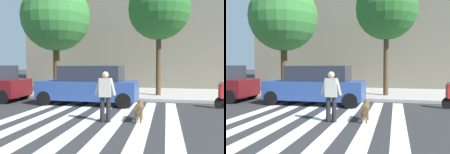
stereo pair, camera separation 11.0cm
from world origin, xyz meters
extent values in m
plane|color=#2B2B2D|center=(0.00, 5.85, 0.00)|extent=(160.00, 160.00, 0.00)
cube|color=#A59F9B|center=(0.00, 14.71, 0.07)|extent=(80.00, 6.00, 0.15)
cube|color=silver|center=(-1.11, 5.85, 0.00)|extent=(0.45, 11.11, 0.01)
cube|color=silver|center=(-0.21, 5.85, 0.00)|extent=(0.45, 11.11, 0.01)
cube|color=silver|center=(0.69, 5.85, 0.00)|extent=(0.45, 11.11, 0.01)
cube|color=silver|center=(1.59, 5.85, 0.00)|extent=(0.45, 11.11, 0.01)
cube|color=silver|center=(2.49, 5.85, 0.00)|extent=(0.45, 11.11, 0.01)
cube|color=silver|center=(3.39, 5.85, 0.00)|extent=(0.45, 11.11, 0.01)
cylinder|color=black|center=(-4.37, 9.53, 0.33)|extent=(0.66, 0.23, 0.66)
cylinder|color=black|center=(-4.40, 11.32, 0.33)|extent=(0.66, 0.23, 0.66)
cube|color=navy|center=(-0.42, 10.39, 0.68)|extent=(4.61, 1.86, 0.86)
cube|color=#232833|center=(-0.23, 10.39, 1.46)|extent=(2.83, 1.64, 0.70)
cylinder|color=black|center=(-2.24, 9.54, 0.33)|extent=(0.66, 0.22, 0.66)
cylinder|color=black|center=(-2.24, 11.24, 0.33)|extent=(0.66, 0.22, 0.66)
cylinder|color=black|center=(1.41, 9.55, 0.33)|extent=(0.66, 0.22, 0.66)
cylinder|color=black|center=(1.40, 11.24, 0.33)|extent=(0.66, 0.22, 0.66)
cylinder|color=black|center=(5.43, 10.45, 0.24)|extent=(0.49, 0.18, 0.48)
cube|color=red|center=(5.48, 10.46, 0.74)|extent=(0.25, 0.31, 0.60)
cylinder|color=black|center=(5.48, 10.46, 1.09)|extent=(0.12, 0.50, 0.04)
cylinder|color=#4C3823|center=(-3.40, 13.30, 1.89)|extent=(0.39, 0.39, 3.48)
sphere|color=#337533|center=(-3.40, 13.30, 4.77)|extent=(4.15, 4.15, 4.15)
cylinder|color=#4C3823|center=(2.74, 13.40, 2.09)|extent=(0.28, 0.28, 3.87)
sphere|color=#286628|center=(2.74, 13.40, 4.97)|extent=(3.44, 3.44, 3.44)
cylinder|color=black|center=(1.16, 6.99, 0.41)|extent=(0.15, 0.15, 0.82)
cylinder|color=black|center=(1.36, 6.99, 0.41)|extent=(0.15, 0.15, 0.82)
cube|color=#B2ADA3|center=(1.26, 6.99, 1.12)|extent=(0.38, 0.25, 0.60)
cylinder|color=#B2ADA3|center=(1.02, 6.98, 1.15)|extent=(0.22, 0.09, 0.57)
cylinder|color=#B2ADA3|center=(1.50, 6.99, 1.15)|extent=(0.22, 0.09, 0.57)
sphere|color=tan|center=(1.26, 6.99, 1.53)|extent=(0.22, 0.22, 0.22)
cylinder|color=brown|center=(2.32, 7.29, 0.45)|extent=(0.27, 0.70, 0.26)
sphere|color=brown|center=(2.31, 7.72, 0.55)|extent=(0.20, 0.20, 0.20)
cylinder|color=brown|center=(2.33, 6.84, 0.50)|extent=(0.04, 0.24, 0.16)
cylinder|color=brown|center=(2.25, 7.53, 0.16)|extent=(0.06, 0.06, 0.32)
cylinder|color=brown|center=(2.39, 7.53, 0.16)|extent=(0.06, 0.06, 0.32)
cylinder|color=brown|center=(2.26, 7.05, 0.16)|extent=(0.06, 0.06, 0.32)
cylinder|color=brown|center=(2.40, 7.05, 0.16)|extent=(0.06, 0.06, 0.32)
camera|label=1|loc=(3.18, -0.68, 1.85)|focal=39.53mm
camera|label=2|loc=(3.28, -0.66, 1.85)|focal=39.53mm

